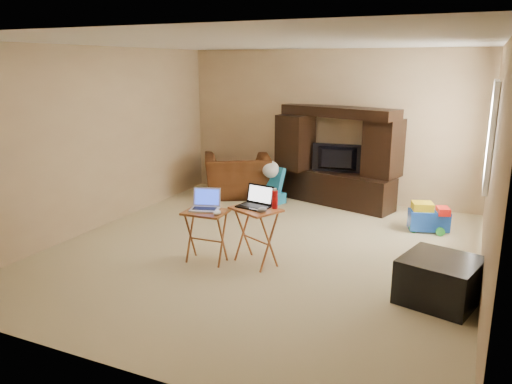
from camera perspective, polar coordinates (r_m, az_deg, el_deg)
The scene contains 22 objects.
floor at distance 6.29m, azimuth 0.76°, elevation -6.65°, with size 5.50×5.50×0.00m, color beige.
ceiling at distance 5.87m, azimuth 0.84°, elevation 16.74°, with size 5.50×5.50×0.00m, color silver.
wall_back at distance 8.52m, azimuth 8.31°, elevation 7.48°, with size 5.00×5.00×0.00m, color tan.
wall_front at distance 3.67m, azimuth -16.73°, elevation -2.29°, with size 5.00×5.00×0.00m, color tan.
wall_left at distance 7.31m, azimuth -17.54°, elevation 5.82°, with size 5.50×5.50×0.00m, color tan.
wall_right at distance 5.47m, azimuth 25.55°, elevation 2.32°, with size 5.50×5.50×0.00m, color tan.
window_pane at distance 6.98m, azimuth 25.44°, elevation 5.94°, with size 1.20×1.20×0.00m, color white.
window_frame at distance 6.98m, azimuth 25.27°, elevation 5.96°, with size 0.06×1.14×1.34m, color white.
entertainment_center at distance 8.24m, azimuth 9.27°, elevation 4.05°, with size 1.96×0.49×1.60m, color black.
television at distance 8.20m, azimuth 9.17°, elevation 3.77°, with size 0.81×0.11×0.47m, color black.
recliner at distance 8.73m, azimuth -2.15°, elevation 1.86°, with size 1.11×0.97×0.72m, color #4B2410.
child_rocker at distance 8.28m, azimuth 1.32°, elevation 0.79°, with size 0.46×0.52×0.61m, color #196789, non-canonical shape.
plush_toy at distance 7.73m, azimuth -0.39°, elevation -1.18°, with size 0.32×0.27×0.36m, color red, non-canonical shape.
push_toy at distance 7.33m, azimuth 19.16°, elevation -2.69°, with size 0.55×0.39×0.41m, color blue, non-canonical shape.
ottoman at distance 5.26m, azimuth 20.24°, elevation -9.41°, with size 0.69×0.69×0.44m, color black.
tray_table_left at distance 5.87m, azimuth -5.71°, elevation -5.09°, with size 0.48×0.38×0.62m, color brown.
tray_table_right at distance 5.77m, azimuth -0.02°, elevation -5.06°, with size 0.52×0.41×0.67m, color #A75528.
laptop_left at distance 5.78m, azimuth -5.93°, elevation -0.93°, with size 0.32×0.27×0.24m, color silver.
laptop_right at distance 5.67m, azimuth -0.30°, elevation -0.60°, with size 0.35×0.29×0.24m, color black.
mouse_left at distance 5.61m, azimuth -4.47°, elevation -2.36°, with size 0.08×0.13×0.05m, color white.
mouse_right at distance 5.51m, azimuth 0.69°, elevation -2.06°, with size 0.09×0.14×0.06m, color #44454A.
water_bottle at distance 5.64m, azimuth 2.17°, elevation -0.87°, with size 0.07×0.07×0.21m, color #B40B0E.
Camera 1 is at (2.35, -5.37, 2.27)m, focal length 35.00 mm.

